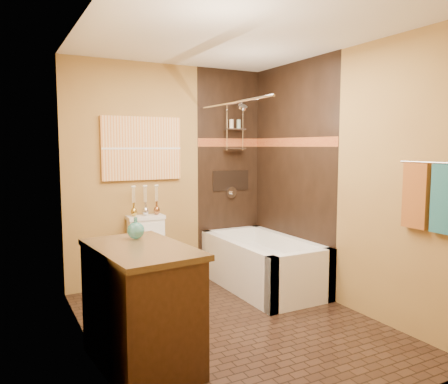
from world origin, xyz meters
TOP-DOWN VIEW (x-y plane):
  - floor at (0.00, 0.00)m, footprint 3.00×3.00m
  - wall_left at (-1.20, 0.00)m, footprint 0.02×3.00m
  - wall_right at (1.20, 0.00)m, footprint 0.02×3.00m
  - wall_back at (0.00, 1.50)m, footprint 2.40×0.02m
  - wall_front at (0.00, -1.50)m, footprint 2.40×0.02m
  - ceiling at (0.00, 0.00)m, footprint 3.00×3.00m
  - alcove_tile_back at (0.78, 1.49)m, footprint 0.85×0.01m
  - alcove_tile_right at (1.19, 0.75)m, footprint 0.01×1.50m
  - mosaic_band_back at (0.78, 1.48)m, footprint 0.85×0.01m
  - mosaic_band_right at (1.18, 0.75)m, footprint 0.01×1.50m
  - alcove_niche at (0.80, 1.48)m, footprint 0.50×0.01m
  - shower_fixtures at (0.80, 1.38)m, footprint 0.24×0.33m
  - curtain_rod at (0.40, 0.75)m, footprint 0.03×1.55m
  - towel_bar at (1.15, -1.05)m, footprint 0.02×0.55m
  - towel_teal at (1.16, -1.18)m, footprint 0.05×0.22m
  - towel_rust at (1.16, -0.92)m, footprint 0.05×0.22m
  - sunset_painting at (-0.33, 1.48)m, footprint 0.90×0.04m
  - vanity_mirror at (-1.19, -0.32)m, footprint 0.01×1.00m
  - bathtub at (0.80, 0.75)m, footprint 0.80×1.50m
  - toilet at (-0.33, 1.21)m, footprint 0.41×0.61m
  - vanity at (-0.92, -0.32)m, footprint 0.70×1.04m
  - teal_bottle at (-0.87, -0.06)m, footprint 0.17×0.17m
  - bud_vases at (-0.33, 1.39)m, footprint 0.33×0.07m

SIDE VIEW (x-z plane):
  - floor at x=0.00m, z-range 0.00..0.00m
  - bathtub at x=0.80m, z-range -0.05..0.50m
  - toilet at x=-0.33m, z-range 0.00..0.81m
  - vanity at x=-0.92m, z-range 0.00..0.87m
  - teal_bottle at x=-0.87m, z-range 0.85..1.06m
  - bud_vases at x=-0.33m, z-range 0.82..1.15m
  - alcove_niche at x=0.80m, z-range 1.02..1.27m
  - towel_teal at x=1.16m, z-range 0.92..1.44m
  - towel_rust at x=1.16m, z-range 0.92..1.44m
  - wall_left at x=-1.20m, z-range 0.00..2.50m
  - wall_right at x=1.20m, z-range 0.00..2.50m
  - wall_back at x=0.00m, z-range 0.00..2.50m
  - wall_front at x=0.00m, z-range 0.00..2.50m
  - alcove_tile_back at x=0.78m, z-range 0.00..2.50m
  - alcove_tile_right at x=1.19m, z-range 0.00..2.50m
  - towel_bar at x=1.15m, z-range 1.44..1.46m
  - vanity_mirror at x=-1.19m, z-range 1.05..1.95m
  - sunset_painting at x=-0.33m, z-range 1.20..1.90m
  - mosaic_band_back at x=0.78m, z-range 1.57..1.67m
  - mosaic_band_right at x=1.18m, z-range 1.57..1.67m
  - shower_fixtures at x=0.80m, z-range 1.08..2.25m
  - curtain_rod at x=0.40m, z-range 2.01..2.03m
  - ceiling at x=0.00m, z-range 2.50..2.50m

